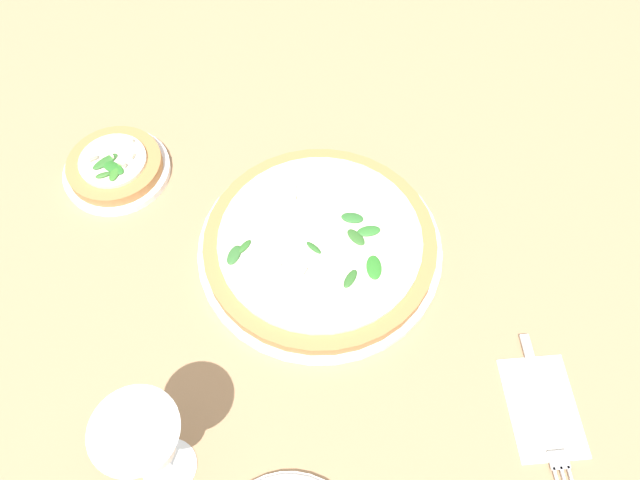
{
  "coord_description": "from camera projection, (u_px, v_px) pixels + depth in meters",
  "views": [
    {
      "loc": [
        0.46,
        -0.11,
        0.81
      ],
      "look_at": [
        0.01,
        0.03,
        0.03
      ],
      "focal_mm": 35.0,
      "sensor_mm": 36.0,
      "label": 1
    }
  ],
  "objects": [
    {
      "name": "napkin",
      "position": [
        542.0,
        407.0,
        0.81
      ],
      "size": [
        0.15,
        0.12,
        0.01
      ],
      "rotation": [
        0.0,
        0.0,
        -0.23
      ],
      "color": "silver",
      "rests_on": "ground_plane"
    },
    {
      "name": "fork",
      "position": [
        545.0,
        412.0,
        0.8
      ],
      "size": [
        0.21,
        0.06,
        0.0
      ],
      "rotation": [
        0.0,
        0.0,
        -0.23
      ],
      "color": "silver",
      "rests_on": "ground_plane"
    },
    {
      "name": "pizza_personal_side",
      "position": [
        116.0,
        167.0,
        1.0
      ],
      "size": [
        0.17,
        0.17,
        0.05
      ],
      "color": "white",
      "rests_on": "ground_plane"
    },
    {
      "name": "pizza_arugula_main",
      "position": [
        320.0,
        245.0,
        0.92
      ],
      "size": [
        0.36,
        0.36,
        0.05
      ],
      "color": "white",
      "rests_on": "ground_plane"
    },
    {
      "name": "wine_glass",
      "position": [
        145.0,
        442.0,
        0.67
      ],
      "size": [
        0.09,
        0.09,
        0.18
      ],
      "color": "white",
      "rests_on": "ground_plane"
    },
    {
      "name": "ground_plane",
      "position": [
        297.0,
        251.0,
        0.93
      ],
      "size": [
        6.0,
        6.0,
        0.0
      ],
      "primitive_type": "plane",
      "color": "#9E7A56"
    }
  ]
}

